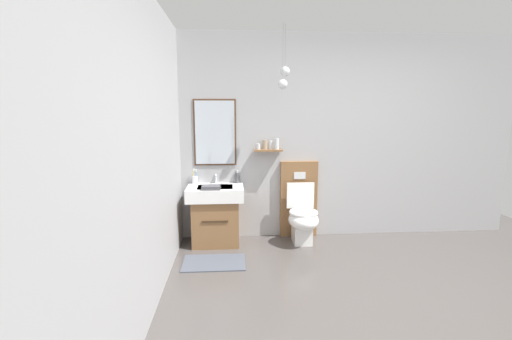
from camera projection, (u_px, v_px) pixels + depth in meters
ground_plane at (421, 329)px, 2.81m from camera, size 5.68×5.56×0.10m
wall_back at (343, 137)px, 4.66m from camera, size 4.48×0.60×2.61m
wall_left at (128, 162)px, 2.43m from camera, size 0.12×4.36×2.61m
bath_mat at (214, 263)px, 3.89m from camera, size 0.68×0.44×0.01m
vanity_sink_left at (216, 213)px, 4.43m from camera, size 0.69×0.52×0.73m
tap_on_left_sink at (216, 178)px, 4.55m from camera, size 0.03×0.13×0.11m
toilet at (301, 212)px, 4.52m from camera, size 0.48×0.62×1.00m
toothbrush_cup at (195, 180)px, 4.52m from camera, size 0.07×0.07×0.19m
soap_dispenser at (237, 177)px, 4.57m from camera, size 0.06×0.06×0.17m
folded_hand_towel at (211, 187)px, 4.21m from camera, size 0.22×0.16×0.04m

